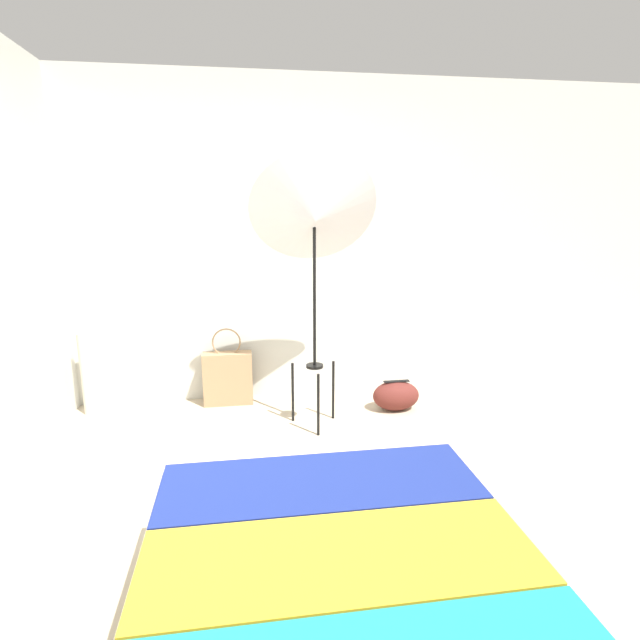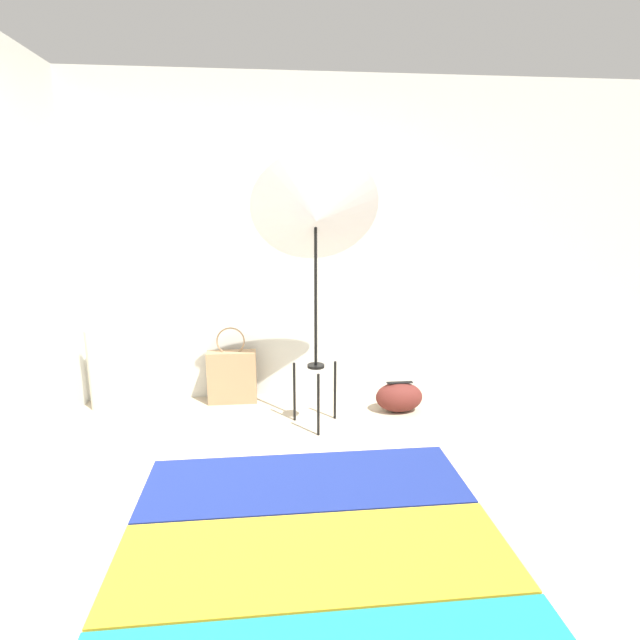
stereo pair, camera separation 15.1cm
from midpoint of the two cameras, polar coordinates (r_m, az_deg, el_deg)
name	(u,v)px [view 2 (the right image)]	position (r m, az deg, el deg)	size (l,w,h in m)	color
ground_plane	(264,579)	(2.49, -4.51, -27.47)	(14.00, 14.00, 0.00)	tan
wall_back	(261,243)	(4.13, -5.69, 8.71)	(8.00, 0.05, 2.60)	beige
photo_umbrella	(316,216)	(3.47, 0.76, 11.77)	(0.89, 0.62, 1.96)	black
tote_bag	(232,376)	(4.19, -9.00, -6.35)	(0.40, 0.13, 0.64)	#9E7A56
duffel_bag	(399,397)	(4.07, 10.09, -8.66)	(0.37, 0.24, 0.24)	#5B231E
paper_roll	(94,370)	(4.32, -23.51, -5.32)	(0.09, 0.09, 0.65)	beige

